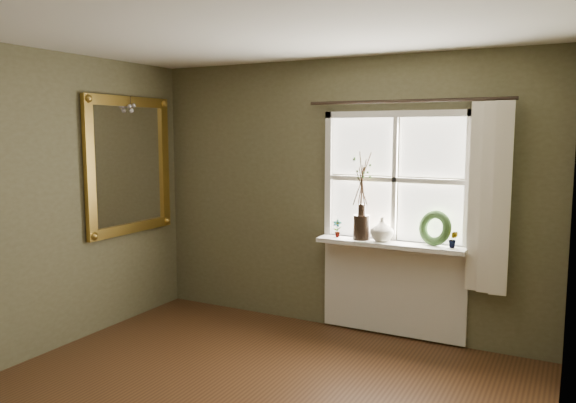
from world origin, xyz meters
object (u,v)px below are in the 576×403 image
(dark_jug, at_px, (361,227))
(wreath, at_px, (435,232))
(cream_vase, at_px, (382,229))
(gilt_mirror, at_px, (129,165))

(dark_jug, xyz_separation_m, wreath, (0.67, 0.04, 0.01))
(cream_vase, relative_size, gilt_mirror, 0.16)
(dark_jug, relative_size, gilt_mirror, 0.17)
(dark_jug, distance_m, gilt_mirror, 2.38)
(cream_vase, bearing_deg, dark_jug, 180.00)
(wreath, bearing_deg, gilt_mirror, -147.39)
(cream_vase, bearing_deg, gilt_mirror, -165.86)
(cream_vase, distance_m, gilt_mirror, 2.57)
(dark_jug, distance_m, cream_vase, 0.20)
(cream_vase, bearing_deg, wreath, 4.89)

